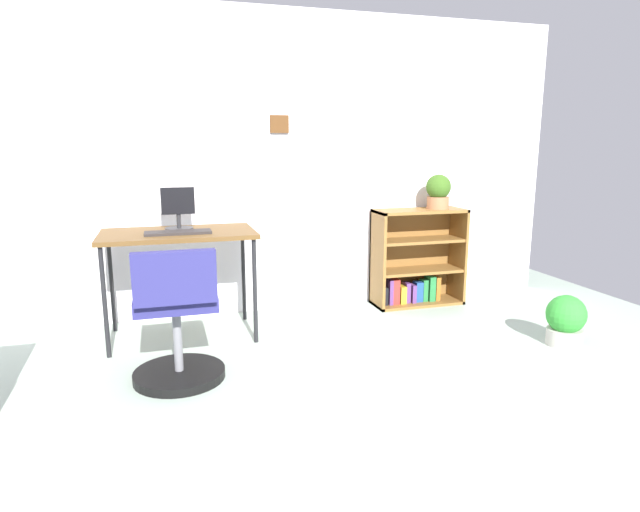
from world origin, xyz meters
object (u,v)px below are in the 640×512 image
office_chair (177,323)px  desk (179,240)px  potted_plant_on_shelf (438,191)px  keyboard (178,232)px  potted_plant_floor (566,320)px  monitor (178,210)px  bookshelf_low (415,262)px

office_chair → desk: bearing=86.1°
office_chair → potted_plant_on_shelf: bearing=25.1°
keyboard → office_chair: bearing=-94.3°
desk → potted_plant_floor: (2.45, -0.90, -0.51)m
monitor → bookshelf_low: size_ratio=0.36×
potted_plant_on_shelf → desk: bearing=-173.5°
desk → potted_plant_on_shelf: 2.11m
keyboard → office_chair: (-0.05, -0.67, -0.40)m
keyboard → bookshelf_low: (1.93, 0.39, -0.40)m
monitor → keyboard: bearing=-94.3°
potted_plant_on_shelf → keyboard: bearing=-170.9°
office_chair → potted_plant_on_shelf: (2.14, 1.00, 0.60)m
bookshelf_low → potted_plant_floor: bearing=-66.1°
monitor → bookshelf_low: monitor is taller
desk → keyboard: keyboard is taller
keyboard → potted_plant_on_shelf: (2.09, 0.33, 0.19)m
bookshelf_low → potted_plant_floor: size_ratio=2.33×
desk → monitor: size_ratio=3.51×
office_chair → potted_plant_floor: office_chair is taller
keyboard → desk: bearing=88.5°
potted_plant_floor → bookshelf_low: bearing=113.9°
desk → potted_plant_on_shelf: potted_plant_on_shelf is taller
potted_plant_floor → office_chair: bearing=176.9°
bookshelf_low → office_chair: bearing=-151.9°
desk → office_chair: office_chair is taller
keyboard → bookshelf_low: bookshelf_low is taller
office_chair → potted_plant_floor: 2.51m
office_chair → potted_plant_floor: bearing=-3.1°
bookshelf_low → monitor: bearing=-173.9°
keyboard → bookshelf_low: 2.00m
office_chair → potted_plant_floor: (2.50, -0.13, -0.18)m
office_chair → potted_plant_on_shelf: 2.43m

